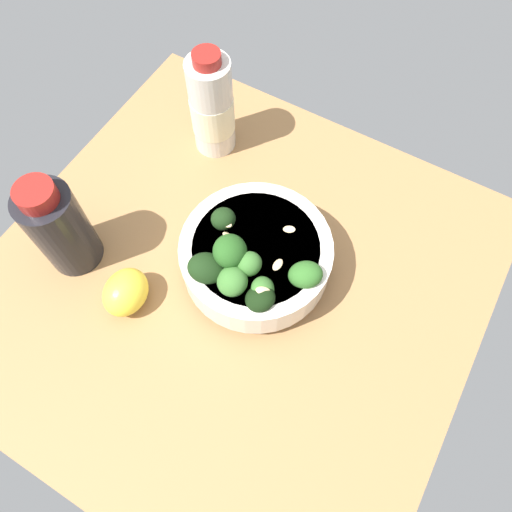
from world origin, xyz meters
The scene contains 5 objects.
ground_plane centered at (0.00, 0.00, -1.52)cm, with size 63.96×63.96×3.05cm, color #996D42.
bowl_of_broccoli centered at (2.47, -1.95, 4.51)cm, with size 19.53×19.98×11.09cm.
lemon_wedge centered at (-9.31, 10.31, 2.56)cm, with size 6.66×5.50×5.12cm, color yellow.
bottle_tall centered at (18.90, 14.66, 7.61)cm, with size 6.38×6.38×17.03cm.
bottle_short centered at (-7.41, 20.78, 7.25)cm, with size 7.14×7.14×15.58cm.
Camera 1 is at (-21.59, -16.16, 60.24)cm, focal length 34.09 mm.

